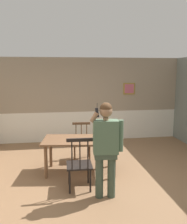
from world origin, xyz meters
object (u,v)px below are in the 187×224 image
at_px(chair_by_doorway, 79,164).
at_px(dining_table, 81,143).
at_px(chair_near_window, 82,141).
at_px(person_figure, 106,144).

bearing_deg(chair_by_doorway, dining_table, 83.92).
relative_size(dining_table, chair_by_doorway, 1.64).
bearing_deg(chair_near_window, person_figure, 99.55).
xyz_separation_m(dining_table, chair_near_window, (0.11, 0.80, -0.19)).
height_order(chair_by_doorway, person_figure, person_figure).
distance_m(dining_table, chair_near_window, 0.83).
bearing_deg(chair_near_window, dining_table, 85.63).
height_order(chair_near_window, person_figure, person_figure).
distance_m(chair_near_window, chair_by_doorway, 1.63).
bearing_deg(dining_table, chair_near_window, 82.15).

